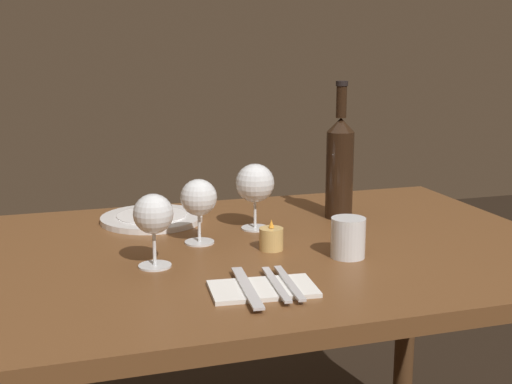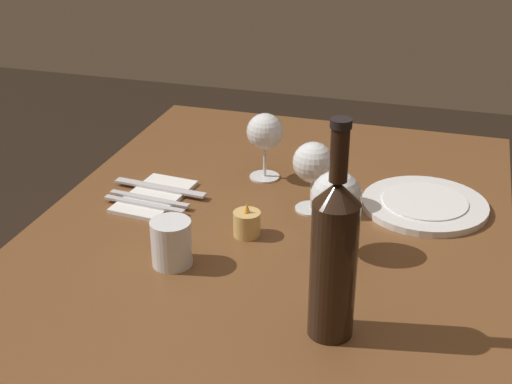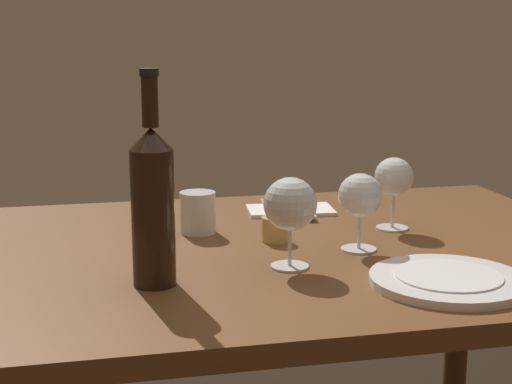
# 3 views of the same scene
# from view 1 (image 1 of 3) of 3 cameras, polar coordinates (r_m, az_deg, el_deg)

# --- Properties ---
(dining_table) EXTENTS (1.30, 0.90, 0.74)m
(dining_table) POSITION_cam_1_polar(r_m,az_deg,el_deg) (1.53, 0.87, -7.68)
(dining_table) COLOR brown
(dining_table) RESTS_ON ground
(wine_glass_left) EXTENTS (0.08, 0.08, 0.14)m
(wine_glass_left) POSITION_cam_1_polar(r_m,az_deg,el_deg) (1.50, -4.81, -0.57)
(wine_glass_left) COLOR white
(wine_glass_left) RESTS_ON dining_table
(wine_glass_right) EXTENTS (0.09, 0.09, 0.16)m
(wine_glass_right) POSITION_cam_1_polar(r_m,az_deg,el_deg) (1.61, -0.08, 0.68)
(wine_glass_right) COLOR white
(wine_glass_right) RESTS_ON dining_table
(wine_glass_centre) EXTENTS (0.08, 0.08, 0.15)m
(wine_glass_centre) POSITION_cam_1_polar(r_m,az_deg,el_deg) (1.35, -8.58, -1.98)
(wine_glass_centre) COLOR white
(wine_glass_centre) RESTS_ON dining_table
(wine_bottle) EXTENTS (0.07, 0.07, 0.34)m
(wine_bottle) POSITION_cam_1_polar(r_m,az_deg,el_deg) (1.72, 7.01, 2.26)
(wine_bottle) COLOR black
(wine_bottle) RESTS_ON dining_table
(water_tumbler) EXTENTS (0.07, 0.07, 0.08)m
(water_tumbler) POSITION_cam_1_polar(r_m,az_deg,el_deg) (1.43, 7.70, -3.97)
(water_tumbler) COLOR white
(water_tumbler) RESTS_ON dining_table
(votive_candle) EXTENTS (0.05, 0.05, 0.07)m
(votive_candle) POSITION_cam_1_polar(r_m,az_deg,el_deg) (1.47, 1.18, -3.99)
(votive_candle) COLOR #DBB266
(votive_candle) RESTS_ON dining_table
(dinner_plate) EXTENTS (0.25, 0.25, 0.02)m
(dinner_plate) POSITION_cam_1_polar(r_m,az_deg,el_deg) (1.72, -8.70, -2.18)
(dinner_plate) COLOR white
(dinner_plate) RESTS_ON dining_table
(folded_napkin) EXTENTS (0.20, 0.13, 0.01)m
(folded_napkin) POSITION_cam_1_polar(r_m,az_deg,el_deg) (1.24, 0.58, -8.09)
(folded_napkin) COLOR white
(folded_napkin) RESTS_ON dining_table
(fork_inner) EXTENTS (0.03, 0.18, 0.00)m
(fork_inner) POSITION_cam_1_polar(r_m,az_deg,el_deg) (1.24, 1.69, -7.69)
(fork_inner) COLOR silver
(fork_inner) RESTS_ON folded_napkin
(fork_outer) EXTENTS (0.03, 0.18, 0.00)m
(fork_outer) POSITION_cam_1_polar(r_m,az_deg,el_deg) (1.25, 2.78, -7.57)
(fork_outer) COLOR silver
(fork_outer) RESTS_ON folded_napkin
(table_knife) EXTENTS (0.04, 0.21, 0.00)m
(table_knife) POSITION_cam_1_polar(r_m,az_deg,el_deg) (1.23, -0.76, -7.96)
(table_knife) COLOR silver
(table_knife) RESTS_ON folded_napkin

